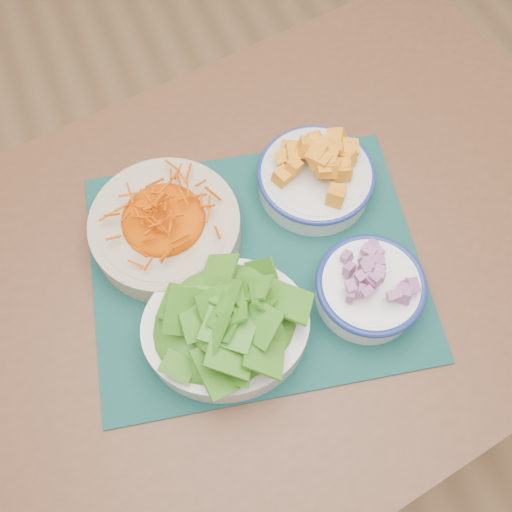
{
  "coord_description": "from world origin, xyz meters",
  "views": [
    {
      "loc": [
        -0.19,
        -0.34,
        1.54
      ],
      "look_at": [
        -0.05,
        -0.0,
        0.78
      ],
      "focal_mm": 40.0,
      "sensor_mm": 36.0,
      "label": 1
    }
  ],
  "objects_px": {
    "squash_bowl": "(316,173)",
    "lettuce_bowl": "(225,324)",
    "table": "(269,281)",
    "carrot_bowl": "(165,224)",
    "onion_bowl": "(370,287)",
    "placemat": "(256,265)"
  },
  "relations": [
    {
      "from": "squash_bowl",
      "to": "lettuce_bowl",
      "type": "bearing_deg",
      "value": -141.22
    },
    {
      "from": "table",
      "to": "squash_bowl",
      "type": "height_order",
      "value": "squash_bowl"
    },
    {
      "from": "carrot_bowl",
      "to": "squash_bowl",
      "type": "relative_size",
      "value": 1.34
    },
    {
      "from": "squash_bowl",
      "to": "onion_bowl",
      "type": "relative_size",
      "value": 1.2
    },
    {
      "from": "carrot_bowl",
      "to": "onion_bowl",
      "type": "distance_m",
      "value": 0.31
    },
    {
      "from": "squash_bowl",
      "to": "onion_bowl",
      "type": "xyz_separation_m",
      "value": [
        -0.01,
        -0.2,
        -0.0
      ]
    },
    {
      "from": "lettuce_bowl",
      "to": "onion_bowl",
      "type": "height_order",
      "value": "lettuce_bowl"
    },
    {
      "from": "table",
      "to": "placemat",
      "type": "bearing_deg",
      "value": -170.99
    },
    {
      "from": "lettuce_bowl",
      "to": "squash_bowl",
      "type": "bearing_deg",
      "value": 52.51
    },
    {
      "from": "squash_bowl",
      "to": "lettuce_bowl",
      "type": "relative_size",
      "value": 0.8
    },
    {
      "from": "squash_bowl",
      "to": "lettuce_bowl",
      "type": "distance_m",
      "value": 0.28
    },
    {
      "from": "carrot_bowl",
      "to": "squash_bowl",
      "type": "bearing_deg",
      "value": -1.34
    },
    {
      "from": "squash_bowl",
      "to": "placemat",
      "type": "bearing_deg",
      "value": -146.9
    },
    {
      "from": "lettuce_bowl",
      "to": "onion_bowl",
      "type": "distance_m",
      "value": 0.21
    },
    {
      "from": "table",
      "to": "lettuce_bowl",
      "type": "xyz_separation_m",
      "value": [
        -0.11,
        -0.09,
        0.15
      ]
    },
    {
      "from": "carrot_bowl",
      "to": "lettuce_bowl",
      "type": "bearing_deg",
      "value": -81.69
    },
    {
      "from": "onion_bowl",
      "to": "carrot_bowl",
      "type": "bearing_deg",
      "value": 138.86
    },
    {
      "from": "placemat",
      "to": "lettuce_bowl",
      "type": "xyz_separation_m",
      "value": [
        -0.08,
        -0.09,
        0.05
      ]
    },
    {
      "from": "placemat",
      "to": "squash_bowl",
      "type": "distance_m",
      "value": 0.17
    },
    {
      "from": "table",
      "to": "onion_bowl",
      "type": "distance_m",
      "value": 0.21
    },
    {
      "from": "placemat",
      "to": "squash_bowl",
      "type": "height_order",
      "value": "squash_bowl"
    },
    {
      "from": "placemat",
      "to": "table",
      "type": "bearing_deg",
      "value": 28.51
    }
  ]
}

